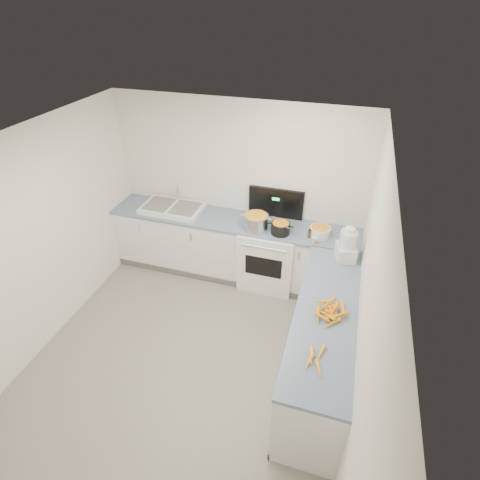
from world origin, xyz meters
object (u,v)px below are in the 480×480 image
(steel_pot, at_px, (256,223))
(black_pot, at_px, (280,229))
(sink, at_px, (172,208))
(extract_bottle, at_px, (309,234))
(food_processor, at_px, (347,246))
(stove, at_px, (269,254))
(mixing_bowl, at_px, (320,232))
(spice_jar, at_px, (314,241))

(steel_pot, bearing_deg, black_pot, -0.05)
(sink, bearing_deg, extract_bottle, -3.75)
(black_pot, height_order, extract_bottle, black_pot)
(steel_pot, bearing_deg, sink, 173.83)
(black_pot, xyz_separation_m, extract_bottle, (0.37, 0.01, -0.02))
(food_processor, bearing_deg, stove, 156.23)
(steel_pot, relative_size, food_processor, 0.76)
(sink, relative_size, steel_pot, 2.67)
(sink, bearing_deg, stove, -0.62)
(stove, bearing_deg, mixing_bowl, -2.80)
(sink, height_order, food_processor, food_processor)
(black_pot, bearing_deg, spice_jar, -14.05)
(food_processor, bearing_deg, spice_jar, 152.29)
(mixing_bowl, bearing_deg, sink, 178.70)
(stove, relative_size, sink, 1.58)
(steel_pot, distance_m, spice_jar, 0.79)
(mixing_bowl, distance_m, spice_jar, 0.21)
(steel_pot, bearing_deg, mixing_bowl, 6.27)
(stove, distance_m, mixing_bowl, 0.84)
(black_pot, bearing_deg, mixing_bowl, 10.35)
(extract_bottle, height_order, food_processor, food_processor)
(spice_jar, bearing_deg, stove, 158.86)
(sink, distance_m, black_pot, 1.61)
(black_pot, bearing_deg, food_processor, -20.67)
(mixing_bowl, height_order, extract_bottle, mixing_bowl)
(spice_jar, bearing_deg, extract_bottle, 123.18)
(food_processor, bearing_deg, mixing_bowl, 130.16)
(stove, xyz_separation_m, mixing_bowl, (0.66, -0.03, 0.53))
(stove, bearing_deg, food_processor, -23.77)
(extract_bottle, xyz_separation_m, food_processor, (0.47, -0.33, 0.13))
(mixing_bowl, height_order, spice_jar, mixing_bowl)
(stove, xyz_separation_m, spice_jar, (0.61, -0.24, 0.51))
(black_pot, relative_size, extract_bottle, 2.36)
(stove, bearing_deg, extract_bottle, -12.12)
(stove, distance_m, extract_bottle, 0.75)
(steel_pot, relative_size, mixing_bowl, 1.22)
(steel_pot, bearing_deg, food_processor, -15.22)
(sink, bearing_deg, food_processor, -10.56)
(stove, xyz_separation_m, sink, (-1.45, 0.02, 0.50))
(sink, height_order, steel_pot, sink)
(spice_jar, bearing_deg, steel_pot, 171.70)
(stove, height_order, food_processor, food_processor)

